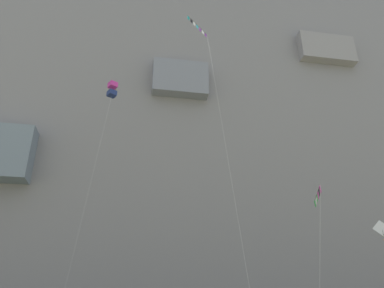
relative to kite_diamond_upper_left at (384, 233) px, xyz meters
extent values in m
cube|color=gray|center=(-16.27, 28.19, 25.37)|extent=(180.00, 21.70, 71.47)
cube|color=gray|center=(-16.27, 16.93, 25.89)|extent=(8.33, 2.99, 5.70)
cube|color=gray|center=(9.08, 17.34, 35.14)|extent=(9.90, 3.41, 5.39)
cube|color=white|center=(0.06, 0.22, 0.42)|extent=(1.03, 1.37, 1.66)
cylinder|color=black|center=(0.06, 0.22, 0.42)|extent=(0.25, 0.27, 1.35)
cube|color=#8CCC33|center=(0.06, 0.22, -0.21)|extent=(0.18, 0.11, 0.10)
cylinder|color=black|center=(-9.69, -6.94, 0.96)|extent=(1.49, 3.81, 0.02)
cube|color=#CC3399|center=(-10.30, -8.52, 0.73)|extent=(0.20, 0.39, 0.44)
cube|color=black|center=(-10.06, -7.89, 0.73)|extent=(0.17, 0.38, 0.44)
cube|color=#CC3399|center=(-9.81, -7.26, 0.73)|extent=(0.18, 0.38, 0.44)
cube|color=green|center=(-9.57, -6.62, 0.73)|extent=(0.20, 0.39, 0.44)
cube|color=white|center=(-9.32, -5.99, 0.73)|extent=(0.19, 0.38, 0.44)
cube|color=green|center=(-9.08, -5.36, 0.73)|extent=(0.20, 0.39, 0.44)
cylinder|color=silver|center=(-11.38, -8.93, -4.64)|extent=(1.92, 0.19, 11.21)
cylinder|color=black|center=(-17.46, -4.18, 17.35)|extent=(2.27, 2.23, 0.02)
cube|color=purple|center=(-16.50, -3.23, 17.16)|extent=(0.24, 0.24, 0.34)
cube|color=white|center=(-16.82, -3.55, 17.16)|extent=(0.23, 0.23, 0.34)
cube|color=purple|center=(-17.14, -3.87, 17.16)|extent=(0.23, 0.23, 0.34)
cube|color=#38B2D1|center=(-17.46, -4.18, 17.16)|extent=(0.23, 0.23, 0.34)
cube|color=white|center=(-17.79, -4.50, 17.16)|extent=(0.23, 0.23, 0.34)
cube|color=black|center=(-18.11, -4.82, 17.16)|extent=(0.23, 0.23, 0.34)
cube|color=teal|center=(-18.43, -5.13, 17.16)|extent=(0.23, 0.23, 0.34)
cylinder|color=silver|center=(-15.57, -5.73, 3.55)|extent=(1.54, 5.32, 27.59)
cube|color=#CC3399|center=(-25.46, 8.66, 18.52)|extent=(1.27, 1.27, 0.65)
cube|color=navy|center=(-25.46, 8.66, 17.33)|extent=(1.27, 1.27, 0.65)
cylinder|color=black|center=(-25.04, 8.66, 17.92)|extent=(0.03, 0.03, 1.75)
cylinder|color=black|center=(-25.88, 8.66, 17.92)|extent=(0.03, 0.03, 1.75)
cylinder|color=silver|center=(-26.81, 7.76, 3.38)|extent=(2.71, 1.82, 27.25)
camera|label=1|loc=(-22.25, -29.63, -6.72)|focal=34.61mm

